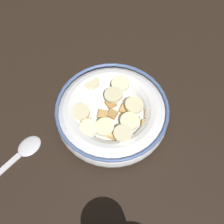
# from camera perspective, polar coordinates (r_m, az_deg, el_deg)

# --- Properties ---
(ground_plane) EXTENTS (1.10, 1.10, 0.02)m
(ground_plane) POSITION_cam_1_polar(r_m,az_deg,el_deg) (0.58, -0.00, -2.00)
(ground_plane) COLOR black
(cereal_bowl) EXTENTS (0.20, 0.20, 0.05)m
(cereal_bowl) POSITION_cam_1_polar(r_m,az_deg,el_deg) (0.55, -0.01, -0.28)
(cereal_bowl) COLOR white
(cereal_bowl) RESTS_ON ground_plane
(spoon) EXTENTS (0.14, 0.13, 0.01)m
(spoon) POSITION_cam_1_polar(r_m,az_deg,el_deg) (0.56, -16.72, -7.47)
(spoon) COLOR silver
(spoon) RESTS_ON ground_plane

